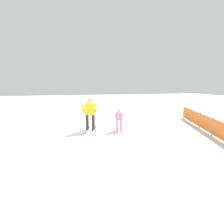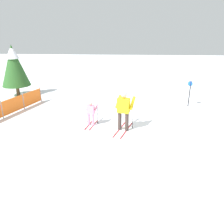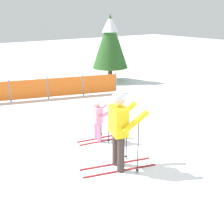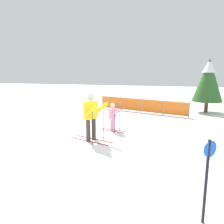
% 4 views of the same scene
% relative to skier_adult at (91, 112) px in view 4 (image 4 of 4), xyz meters
% --- Properties ---
extents(ground_plane, '(60.00, 60.00, 0.00)m').
position_rel_skier_adult_xyz_m(ground_plane, '(0.22, -0.22, -1.09)').
color(ground_plane, white).
extents(skier_adult, '(1.75, 0.96, 1.82)m').
position_rel_skier_adult_xyz_m(skier_adult, '(0.00, 0.00, 0.00)').
color(skier_adult, maroon).
rests_on(skier_adult, ground_plane).
extents(skier_child, '(1.16, 0.57, 1.20)m').
position_rel_skier_adult_xyz_m(skier_child, '(0.41, 1.48, -0.38)').
color(skier_child, maroon).
rests_on(skier_child, ground_plane).
extents(safety_fence, '(5.60, 1.88, 0.91)m').
position_rel_skier_adult_xyz_m(safety_fence, '(0.97, 6.01, -0.63)').
color(safety_fence, gray).
rests_on(safety_fence, ground_plane).
extents(conifer_far, '(1.77, 1.77, 3.29)m').
position_rel_skier_adult_xyz_m(conifer_far, '(4.86, 7.08, 0.95)').
color(conifer_far, '#4C3823').
rests_on(conifer_far, ground_plane).
extents(trail_marker, '(0.22, 0.20, 1.48)m').
position_rel_skier_adult_xyz_m(trail_marker, '(3.40, -3.67, -0.18)').
color(trail_marker, black).
rests_on(trail_marker, ground_plane).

